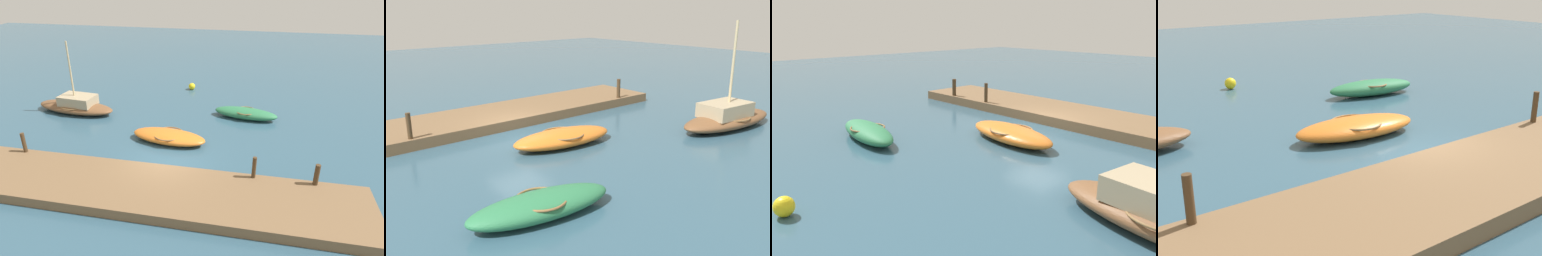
% 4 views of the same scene
% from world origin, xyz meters
% --- Properties ---
extents(ground_plane, '(84.00, 84.00, 0.00)m').
position_xyz_m(ground_plane, '(0.00, 0.00, 0.00)').
color(ground_plane, '#33566B').
extents(dock_platform, '(19.11, 3.78, 0.48)m').
position_xyz_m(dock_platform, '(0.00, -2.55, 0.24)').
color(dock_platform, brown).
rests_on(dock_platform, ground_plane).
extents(rowboat_green, '(4.40, 2.00, 0.70)m').
position_xyz_m(rowboat_green, '(3.66, 6.94, 0.36)').
color(rowboat_green, '#2D7A4C').
rests_on(rowboat_green, ground_plane).
extents(motorboat_orange, '(4.62, 2.27, 0.67)m').
position_xyz_m(motorboat_orange, '(-0.54, 2.58, 0.34)').
color(motorboat_orange, orange).
rests_on(motorboat_orange, ground_plane).
extents(mooring_post_mid_west, '(0.19, 0.19, 1.06)m').
position_xyz_m(mooring_post_mid_west, '(4.48, -0.91, 1.01)').
color(mooring_post_mid_west, '#47331E').
rests_on(mooring_post_mid_west, dock_platform).
extents(mooring_post_mid_east, '(0.23, 0.23, 1.01)m').
position_xyz_m(mooring_post_mid_east, '(7.22, -0.91, 0.98)').
color(mooring_post_mid_east, '#47331E').
rests_on(mooring_post_mid_east, dock_platform).
extents(marker_buoy, '(0.55, 0.55, 0.55)m').
position_xyz_m(marker_buoy, '(-1.10, 12.00, 0.28)').
color(marker_buoy, yellow).
rests_on(marker_buoy, ground_plane).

